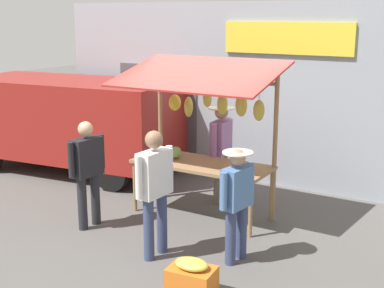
% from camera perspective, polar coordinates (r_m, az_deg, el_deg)
% --- Properties ---
extents(ground_plane, '(40.00, 40.00, 0.00)m').
position_cam_1_polar(ground_plane, '(8.69, 1.03, -7.62)').
color(ground_plane, '#514F4C').
extents(street_backdrop, '(9.00, 0.30, 3.40)m').
position_cam_1_polar(street_backdrop, '(10.18, 7.11, 5.35)').
color(street_backdrop, '#8C939E').
rests_on(street_backdrop, ground).
extents(market_stall, '(2.50, 1.46, 2.50)m').
position_cam_1_polar(market_stall, '(8.29, 1.27, 2.49)').
color(market_stall, olive).
rests_on(market_stall, ground).
extents(vendor_with_sunhat, '(0.44, 0.71, 1.69)m').
position_cam_1_polar(vendor_with_sunhat, '(9.04, 3.13, -0.13)').
color(vendor_with_sunhat, '#726656').
rests_on(vendor_with_sunhat, ground).
extents(shopper_with_ponytail, '(0.39, 0.66, 1.52)m').
position_cam_1_polar(shopper_with_ponytail, '(6.88, 4.83, -5.72)').
color(shopper_with_ponytail, navy).
rests_on(shopper_with_ponytail, ground).
extents(shopper_in_striped_shirt, '(0.25, 0.72, 1.72)m').
position_cam_1_polar(shopper_in_striped_shirt, '(6.97, -4.01, -4.33)').
color(shopper_in_striped_shirt, navy).
rests_on(shopper_in_striped_shirt, ground).
extents(shopper_with_shopping_bag, '(0.26, 0.70, 1.64)m').
position_cam_1_polar(shopper_with_shopping_bag, '(8.10, -11.15, -2.42)').
color(shopper_with_shopping_bag, '#232328').
rests_on(shopper_with_shopping_bag, ground).
extents(parked_van, '(4.58, 2.35, 1.88)m').
position_cam_1_polar(parked_van, '(11.27, -13.50, 2.92)').
color(parked_van, maroon).
rests_on(parked_van, ground).
extents(produce_crate_near, '(0.57, 0.43, 0.44)m').
position_cam_1_polar(produce_crate_near, '(6.34, -0.03, -14.17)').
color(produce_crate_near, '#D1661E').
rests_on(produce_crate_near, ground).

